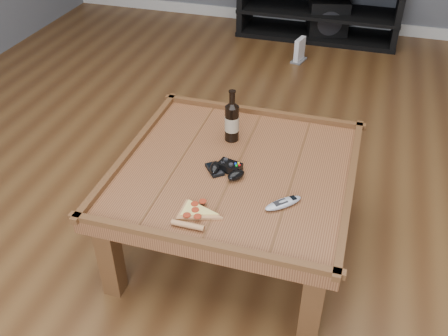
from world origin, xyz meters
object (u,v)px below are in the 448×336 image
(subwoofer, at_px, (327,17))
(pizza_slice, at_px, (194,214))
(game_console, at_px, (299,51))
(beer_bottle, at_px, (232,120))
(smartphone, at_px, (215,169))
(game_controller, at_px, (227,169))
(coffee_table, at_px, (235,179))
(remote_control, at_px, (283,203))
(media_console, at_px, (319,9))

(subwoofer, bearing_deg, pizza_slice, -107.12)
(pizza_slice, distance_m, subwoofer, 3.15)
(pizza_slice, relative_size, subwoofer, 0.55)
(game_console, bearing_deg, beer_bottle, -76.21)
(smartphone, bearing_deg, pizza_slice, -126.59)
(beer_bottle, distance_m, game_console, 2.01)
(game_controller, xyz_separation_m, game_console, (-0.04, 2.21, -0.38))
(subwoofer, relative_size, game_console, 2.11)
(smartphone, bearing_deg, game_console, 50.70)
(coffee_table, height_order, game_console, coffee_table)
(remote_control, relative_size, subwoofer, 0.37)
(game_controller, bearing_deg, beer_bottle, 116.07)
(game_console, bearing_deg, smartphone, -76.21)
(coffee_table, distance_m, remote_control, 0.31)
(media_console, height_order, pizza_slice, media_console)
(beer_bottle, bearing_deg, subwoofer, 86.55)
(game_controller, bearing_deg, subwoofer, 102.22)
(pizza_slice, bearing_deg, game_controller, 81.03)
(pizza_slice, xyz_separation_m, remote_control, (0.31, 0.15, 0.00))
(media_console, xyz_separation_m, game_console, (-0.06, -0.58, -0.16))
(smartphone, xyz_separation_m, subwoofer, (0.16, 2.84, -0.29))
(smartphone, bearing_deg, coffee_table, -11.76)
(subwoofer, bearing_deg, beer_bottle, -107.88)
(coffee_table, bearing_deg, subwoofer, 88.42)
(media_console, bearing_deg, remote_control, -85.24)
(smartphone, bearing_deg, remote_control, -62.24)
(beer_bottle, xyz_separation_m, remote_control, (0.32, -0.40, -0.09))
(game_controller, xyz_separation_m, smartphone, (-0.06, 0.00, -0.02))
(media_console, distance_m, remote_control, 2.95)
(game_controller, bearing_deg, smartphone, -169.86)
(pizza_slice, bearing_deg, smartphone, 92.18)
(beer_bottle, bearing_deg, smartphone, -90.54)
(remote_control, bearing_deg, beer_bottle, 174.73)
(subwoofer, bearing_deg, game_controller, -106.46)
(subwoofer, bearing_deg, media_console, -162.45)
(smartphone, relative_size, game_console, 0.58)
(coffee_table, bearing_deg, remote_control, -36.79)
(coffee_table, height_order, beer_bottle, beer_bottle)
(smartphone, relative_size, remote_control, 0.73)
(coffee_table, relative_size, game_console, 5.31)
(coffee_table, distance_m, beer_bottle, 0.28)
(beer_bottle, height_order, game_console, beer_bottle)
(coffee_table, distance_m, smartphone, 0.11)
(coffee_table, relative_size, beer_bottle, 4.07)
(remote_control, bearing_deg, coffee_table, -171.07)
(smartphone, height_order, remote_control, remote_control)
(media_console, relative_size, subwoofer, 3.41)
(game_controller, distance_m, subwoofer, 2.86)
(coffee_table, height_order, game_controller, game_controller)
(smartphone, xyz_separation_m, remote_control, (0.33, -0.14, 0.01))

